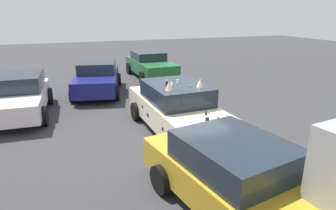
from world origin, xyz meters
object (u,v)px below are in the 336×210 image
parked_sedan_near_left (242,182)px  parked_sedan_far_left (97,78)px  art_car_decorated (177,108)px  parked_sedan_behind_left (18,96)px  parked_sedan_row_back_center (150,65)px

parked_sedan_near_left → parked_sedan_far_left: bearing=178.0°
parked_sedan_far_left → art_car_decorated: bearing=30.6°
parked_sedan_behind_left → parked_sedan_far_left: (2.07, -3.03, -0.03)m
parked_sedan_row_back_center → parked_sedan_near_left: bearing=-10.7°
parked_sedan_near_left → parked_sedan_row_back_center: bearing=160.8°
parked_sedan_row_back_center → parked_sedan_far_left: parked_sedan_far_left is taller
parked_sedan_row_back_center → parked_sedan_behind_left: bearing=-55.7°
parked_sedan_behind_left → parked_sedan_far_left: parked_sedan_behind_left is taller
parked_sedan_near_left → parked_sedan_behind_left: bearing=-159.4°
art_car_decorated → parked_sedan_behind_left: bearing=-126.9°
art_car_decorated → parked_sedan_near_left: (-4.06, 0.39, -0.05)m
parked_sedan_far_left → parked_sedan_behind_left: bearing=-43.0°
parked_sedan_near_left → parked_sedan_row_back_center: parked_sedan_near_left is taller
parked_sedan_row_back_center → parked_sedan_behind_left: parked_sedan_behind_left is taller
art_car_decorated → parked_sedan_row_back_center: 8.00m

